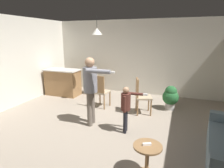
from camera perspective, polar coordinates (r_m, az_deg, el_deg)
name	(u,v)px	position (r m, az deg, el deg)	size (l,w,h in m)	color
ground	(104,130)	(4.50, -2.55, -13.63)	(7.68, 7.68, 0.00)	gray
wall_back	(137,57)	(7.08, 7.53, 8.01)	(6.40, 0.10, 2.70)	silver
kitchen_counter	(63,82)	(7.12, -14.65, 0.57)	(1.26, 0.66, 0.95)	olive
side_table_by_couch	(147,157)	(3.12, 10.60, -20.84)	(0.44, 0.44, 0.52)	olive
person_adult	(91,84)	(4.43, -6.43, -0.03)	(0.82, 0.48, 1.64)	#60564C
person_child	(126,105)	(4.15, 4.32, -6.24)	(0.55, 0.34, 1.06)	black
dining_chair_by_counter	(141,95)	(5.25, 8.81, -3.21)	(0.54, 0.54, 1.00)	olive
dining_chair_near_wall	(93,79)	(7.03, -5.88, 1.37)	(0.52, 0.52, 1.00)	olive
dining_chair_centre_back	(101,90)	(5.64, -3.47, -1.84)	(0.47, 0.47, 1.00)	olive
potted_plant_corner	(171,96)	(5.78, 17.32, -3.64)	(0.47, 0.47, 0.72)	#B7B2AD
spare_remote_on_table	(147,144)	(3.00, 10.55, -17.49)	(0.04, 0.13, 0.04)	white
ceiling_light_pendant	(97,31)	(5.79, -4.58, 15.65)	(0.32, 0.32, 0.55)	silver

